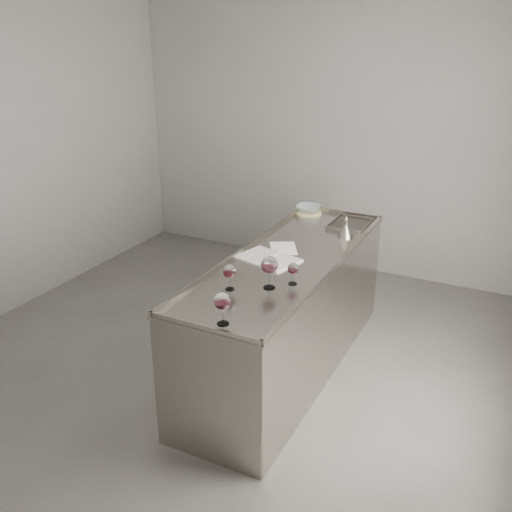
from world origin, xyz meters
The scene contains 11 objects.
room_shell centered at (0.00, 0.00, 1.40)m, with size 4.54×5.04×2.84m.
counter centered at (0.50, 0.30, 0.47)m, with size 0.77×2.42×0.97m.
wine_glass_left centered at (0.37, -0.36, 1.06)m, with size 0.09×0.09×0.17m.
wine_glass_middle centered at (0.56, -0.78, 1.08)m, with size 0.10×0.10×0.20m.
wine_glass_right centered at (0.59, -0.22, 1.10)m, with size 0.11×0.11×0.22m.
wine_glass_small centered at (0.71, -0.09, 1.05)m, with size 0.07×0.07×0.15m.
notebook centered at (0.37, 0.21, 0.95)m, with size 0.49×0.40×0.02m.
loose_paper_top centered at (0.39, 0.47, 0.94)m, with size 0.20×0.28×0.00m, color white.
trivet centered at (0.23, 1.38, 0.95)m, with size 0.24×0.24×0.02m, color beige.
ceramic_bowl centered at (0.23, 1.38, 0.99)m, with size 0.21×0.21×0.05m, color #9AB0B3.
wine_funnel centered at (0.74, 0.91, 1.00)m, with size 0.13×0.13×0.19m.
Camera 1 is at (2.04, -3.29, 2.55)m, focal length 40.00 mm.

